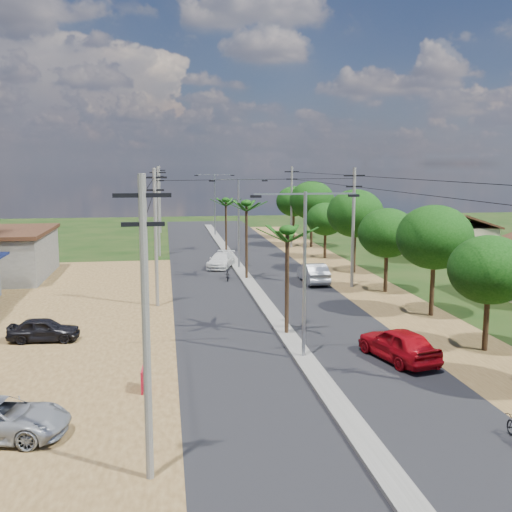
{
  "coord_description": "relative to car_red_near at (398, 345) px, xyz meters",
  "views": [
    {
      "loc": [
        -6.4,
        -26.83,
        9.26
      ],
      "look_at": [
        -0.26,
        13.25,
        3.0
      ],
      "focal_mm": 42.0,
      "sensor_mm": 36.0,
      "label": 1
    }
  ],
  "objects": [
    {
      "name": "utility_pole_w_a",
      "position": [
        -11.39,
        -9.11,
        3.96
      ],
      "size": [
        1.6,
        0.24,
        9.0
      ],
      "color": "#605E56",
      "rests_on": "ground"
    },
    {
      "name": "tree_east_d",
      "position": [
        5.01,
        14.89,
        3.54
      ],
      "size": [
        4.2,
        4.2,
        6.13
      ],
      "color": "black",
      "rests_on": "ground"
    },
    {
      "name": "tree_east_e",
      "position": [
        5.21,
        22.89,
        4.29
      ],
      "size": [
        4.8,
        4.8,
        7.14
      ],
      "color": "black",
      "rests_on": "ground"
    },
    {
      "name": "moto_rider_west_a",
      "position": [
        -5.9,
        21.01,
        -0.29
      ],
      "size": [
        0.86,
        2.01,
        1.03
      ],
      "primitive_type": "imported",
      "rotation": [
        0.0,
        0.0,
        -0.09
      ],
      "color": "black",
      "rests_on": "ground"
    },
    {
      "name": "car_red_near",
      "position": [
        0.0,
        0.0,
        0.0
      ],
      "size": [
        2.98,
        5.02,
        1.6
      ],
      "primitive_type": "imported",
      "rotation": [
        0.0,
        0.0,
        3.39
      ],
      "color": "maroon",
      "rests_on": "ground"
    },
    {
      "name": "median",
      "position": [
        -4.39,
        18.89,
        -0.71
      ],
      "size": [
        1.0,
        90.0,
        0.18
      ],
      "primitive_type": "cube",
      "color": "#605E56",
      "rests_on": "ground"
    },
    {
      "name": "palm_median_mid",
      "position": [
        -4.39,
        20.89,
        5.1
      ],
      "size": [
        2.0,
        2.0,
        6.55
      ],
      "color": "black",
      "rests_on": "ground"
    },
    {
      "name": "ground",
      "position": [
        -4.39,
        0.89,
        -0.8
      ],
      "size": [
        160.0,
        160.0,
        0.0
      ],
      "primitive_type": "plane",
      "color": "black",
      "rests_on": "ground"
    },
    {
      "name": "car_parked_dark",
      "position": [
        -17.2,
        5.82,
        -0.18
      ],
      "size": [
        3.74,
        1.71,
        1.25
      ],
      "primitive_type": "imported",
      "rotation": [
        0.0,
        0.0,
        1.51
      ],
      "color": "black",
      "rests_on": "ground"
    },
    {
      "name": "tree_east_b",
      "position": [
        4.91,
        0.89,
        3.31
      ],
      "size": [
        4.0,
        4.0,
        5.83
      ],
      "color": "black",
      "rests_on": "ground"
    },
    {
      "name": "utility_pole_w_c",
      "position": [
        -11.39,
        34.89,
        3.96
      ],
      "size": [
        1.6,
        0.24,
        9.0
      ],
      "color": "#605E56",
      "rests_on": "ground"
    },
    {
      "name": "car_silver_mid",
      "position": [
        0.61,
        18.85,
        -0.02
      ],
      "size": [
        1.66,
        4.72,
        1.55
      ],
      "primitive_type": "imported",
      "rotation": [
        0.0,
        0.0,
        3.14
      ],
      "color": "gray",
      "rests_on": "ground"
    },
    {
      "name": "dirt_shoulder_east",
      "position": [
        4.11,
        15.89,
        -0.79
      ],
      "size": [
        5.0,
        90.0,
        0.03
      ],
      "primitive_type": "cube",
      "color": "brown",
      "rests_on": "ground"
    },
    {
      "name": "road",
      "position": [
        -4.39,
        15.89,
        -0.78
      ],
      "size": [
        12.0,
        110.0,
        0.04
      ],
      "primitive_type": "cube",
      "color": "black",
      "rests_on": "ground"
    },
    {
      "name": "palm_median_far",
      "position": [
        -4.39,
        36.89,
        4.46
      ],
      "size": [
        2.0,
        2.0,
        5.85
      ],
      "color": "black",
      "rests_on": "ground"
    },
    {
      "name": "streetlight_near",
      "position": [
        -4.39,
        0.89,
        3.99
      ],
      "size": [
        5.1,
        0.18,
        8.0
      ],
      "color": "gray",
      "rests_on": "ground"
    },
    {
      "name": "utility_pole_w_d",
      "position": [
        -11.39,
        55.89,
        3.96
      ],
      "size": [
        1.6,
        0.24,
        9.0
      ],
      "color": "#605E56",
      "rests_on": "ground"
    },
    {
      "name": "moto_rider_west_b",
      "position": [
        -6.17,
        27.5,
        -0.26
      ],
      "size": [
        0.56,
        1.81,
        1.08
      ],
      "primitive_type": "imported",
      "rotation": [
        0.0,
        0.0,
        -0.03
      ],
      "color": "black",
      "rests_on": "ground"
    },
    {
      "name": "palm_median_near",
      "position": [
        -4.39,
        4.89,
        4.74
      ],
      "size": [
        2.0,
        2.0,
        6.15
      ],
      "color": "black",
      "rests_on": "ground"
    },
    {
      "name": "tree_east_f",
      "position": [
        4.81,
        30.89,
        3.09
      ],
      "size": [
        3.8,
        3.8,
        5.52
      ],
      "color": "black",
      "rests_on": "ground"
    },
    {
      "name": "tree_east_c",
      "position": [
        5.31,
        7.89,
        4.06
      ],
      "size": [
        4.6,
        4.6,
        6.83
      ],
      "color": "black",
      "rests_on": "ground"
    },
    {
      "name": "streetlight_mid",
      "position": [
        -4.39,
        25.89,
        3.99
      ],
      "size": [
        5.1,
        0.18,
        8.0
      ],
      "color": "gray",
      "rests_on": "ground"
    },
    {
      "name": "utility_pole_e_c",
      "position": [
        3.11,
        38.89,
        3.96
      ],
      "size": [
        1.6,
        0.24,
        9.0
      ],
      "color": "#605E56",
      "rests_on": "ground"
    },
    {
      "name": "utility_pole_w_b",
      "position": [
        -11.39,
        12.89,
        3.96
      ],
      "size": [
        1.6,
        0.24,
        9.0
      ],
      "color": "#605E56",
      "rests_on": "ground"
    },
    {
      "name": "dirt_lot_west",
      "position": [
        -19.39,
        8.89,
        -0.78
      ],
      "size": [
        18.0,
        46.0,
        0.04
      ],
      "primitive_type": "cube",
      "color": "brown",
      "rests_on": "ground"
    },
    {
      "name": "streetlight_far",
      "position": [
        -4.39,
        50.89,
        3.99
      ],
      "size": [
        5.1,
        0.18,
        8.0
      ],
      "color": "gray",
      "rests_on": "ground"
    },
    {
      "name": "utility_pole_e_b",
      "position": [
        3.11,
        16.89,
        3.96
      ],
      "size": [
        1.6,
        0.24,
        9.0
      ],
      "color": "#605E56",
      "rests_on": "ground"
    },
    {
      "name": "tree_east_h",
      "position": [
        5.11,
        46.89,
        3.84
      ],
      "size": [
        4.4,
        4.4,
        6.52
      ],
      "color": "black",
      "rests_on": "ground"
    },
    {
      "name": "roadside_sign",
      "position": [
        -11.83,
        -2.0,
        -0.32
      ],
      "size": [
        0.14,
        1.15,
        0.96
      ],
      "rotation": [
        0.0,
        0.0,
        -0.06
      ],
      "color": "maroon",
      "rests_on": "ground"
    },
    {
      "name": "house_east_far",
      "position": [
        16.61,
        28.89,
        1.59
      ],
      "size": [
        7.6,
        7.5,
        4.6
      ],
      "color": "tan",
      "rests_on": "ground"
    },
    {
      "name": "car_white_far",
      "position": [
        -5.89,
        26.86,
        -0.14
      ],
      "size": [
        3.22,
        4.92,
        1.33
      ],
      "primitive_type": "imported",
      "rotation": [
        0.0,
        0.0,
        -0.32
      ],
      "color": "silver",
      "rests_on": "ground"
    },
    {
      "name": "tree_east_g",
      "position": [
        5.41,
        38.89,
        4.44
      ],
      "size": [
        5.0,
        5.0,
        7.38
      ],
      "color": "black",
      "rests_on": "ground"
    }
  ]
}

